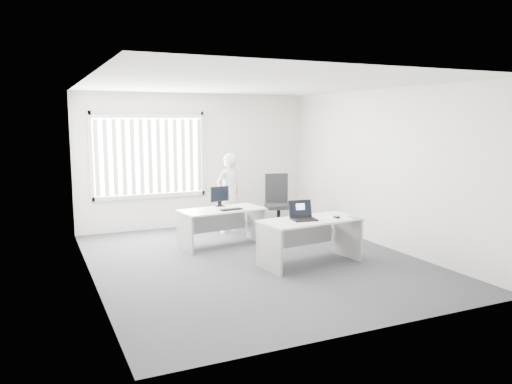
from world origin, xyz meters
name	(u,v)px	position (x,y,z in m)	size (l,w,h in m)	color
ground	(254,260)	(0.00, 0.00, 0.00)	(6.00, 6.00, 0.00)	#4B4B52
wall_back	(196,161)	(0.00, 3.00, 1.40)	(5.00, 0.02, 2.80)	silver
wall_front	(373,203)	(0.00, -3.00, 1.40)	(5.00, 0.02, 2.80)	silver
wall_left	(89,183)	(-2.50, 0.00, 1.40)	(0.02, 6.00, 2.80)	silver
wall_right	(382,168)	(2.50, 0.00, 1.40)	(0.02, 6.00, 2.80)	silver
ceiling	(254,84)	(0.00, 0.00, 2.80)	(5.00, 6.00, 0.02)	silver
window	(149,155)	(-1.00, 2.96, 1.55)	(2.32, 0.06, 1.76)	silver
blinds	(150,157)	(-1.00, 2.90, 1.52)	(2.20, 0.10, 1.50)	white
desk_near	(310,232)	(0.72, -0.55, 0.52)	(1.66, 0.92, 0.72)	silver
desk_far	(222,219)	(-0.14, 1.10, 0.49)	(1.56, 0.87, 0.68)	silver
office_chair	(278,213)	(1.39, 1.88, 0.36)	(0.80, 0.80, 1.15)	black
person	(229,193)	(0.37, 2.06, 0.80)	(0.59, 0.39, 1.61)	silver
laptop	(304,211)	(0.58, -0.58, 0.87)	(0.38, 0.33, 0.29)	black
paper_sheet	(330,217)	(1.09, -0.52, 0.72)	(0.31, 0.22, 0.00)	white
mouse	(337,217)	(1.14, -0.64, 0.74)	(0.06, 0.10, 0.04)	#BBBBBD
booklet	(354,217)	(1.42, -0.71, 0.73)	(0.14, 0.19, 0.01)	silver
keyboard	(231,210)	(-0.03, 0.94, 0.69)	(0.41, 0.14, 0.02)	black
monitor	(220,196)	(-0.08, 1.38, 0.86)	(0.37, 0.11, 0.37)	black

